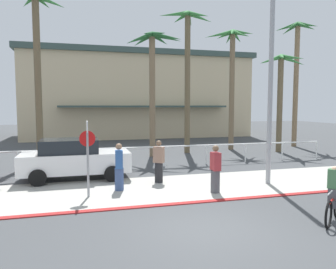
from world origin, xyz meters
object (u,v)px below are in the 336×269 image
Objects in this scene: cyclist_red_0 at (334,195)px; pedestrian_2 at (215,171)px; palm_tree_5 at (281,80)px; stop_sign_bike_lane at (88,148)px; pedestrian_0 at (159,163)px; palm_tree_1 at (36,44)px; palm_tree_4 at (232,59)px; palm_tree_6 at (297,57)px; palm_tree_2 at (153,60)px; pedestrian_1 at (119,169)px; car_white_1 at (74,159)px; palm_tree_3 at (188,53)px; streetlight_curb at (274,73)px.

cyclist_red_0 is 3.92m from pedestrian_2.
stop_sign_bike_lane is at bearing -148.21° from palm_tree_5.
palm_tree_5 is 12.32m from pedestrian_0.
palm_tree_4 is at bearing 9.62° from palm_tree_1.
cyclist_red_0 is (-9.17, -14.16, -5.95)m from palm_tree_6.
palm_tree_2 reaches higher than pedestrian_1.
palm_tree_4 reaches higher than car_white_1.
palm_tree_3 is 10.18m from pedestrian_0.
palm_tree_6 is at bearing 7.58° from palm_tree_1.
palm_tree_3 is at bearing 8.17° from palm_tree_1.
pedestrian_0 is (-9.78, -6.38, -3.95)m from palm_tree_5.
car_white_1 is at bearing -159.54° from palm_tree_5.
stop_sign_bike_lane is at bearing 147.03° from cyclist_red_0.
palm_tree_6 reaches higher than pedestrian_1.
palm_tree_5 is (2.52, -2.07, -1.51)m from palm_tree_4.
streetlight_curb reaches higher than pedestrian_2.
palm_tree_4 is at bearing 49.33° from pedestrian_0.
streetlight_curb is at bearing -71.33° from palm_tree_2.
stop_sign_bike_lane is 0.29× the size of palm_tree_1.
pedestrian_0 is at bearing -146.88° from palm_tree_5.
car_white_1 is (-7.33, 3.08, -3.41)m from streetlight_curb.
pedestrian_1 is at bearing -111.57° from palm_tree_2.
palm_tree_4 is at bearing 72.46° from streetlight_curb.
stop_sign_bike_lane reaches higher than cyclist_red_0.
palm_tree_6 is (11.33, 2.01, 0.89)m from palm_tree_2.
pedestrian_1 is (-8.93, -9.26, -5.44)m from palm_tree_4.
stop_sign_bike_lane is 1.51× the size of pedestrian_0.
palm_tree_6 is 5.34× the size of pedestrian_1.
palm_tree_3 is at bearing 92.05° from streetlight_curb.
stop_sign_bike_lane is 0.31× the size of palm_tree_4.
cyclist_red_0 is at bearing -32.97° from stop_sign_bike_lane.
pedestrian_2 is at bearing -20.61° from pedestrian_1.
palm_tree_4 is at bearing 13.25° from palm_tree_3.
streetlight_curb is 10.67m from palm_tree_4.
pedestrian_1 is (-5.44, -8.44, -5.59)m from palm_tree_3.
palm_tree_3 reaches higher than cyclist_red_0.
pedestrian_0 is (2.77, 1.40, -0.89)m from stop_sign_bike_lane.
palm_tree_2 is 0.81× the size of palm_tree_6.
car_white_1 is at bearing 133.87° from cyclist_red_0.
stop_sign_bike_lane is 0.28× the size of palm_tree_3.
palm_tree_2 reaches higher than stop_sign_bike_lane.
palm_tree_4 is (5.95, 1.74, 0.50)m from palm_tree_2.
palm_tree_6 reaches higher than palm_tree_4.
streetlight_curb reaches higher than car_white_1.
palm_tree_3 is 0.98× the size of palm_tree_6.
palm_tree_6 is 18.35m from car_white_1.
stop_sign_bike_lane is at bearing -146.72° from palm_tree_6.
palm_tree_5 is at bearing 32.14° from pedestrian_1.
pedestrian_1 reaches higher than car_white_1.
car_white_1 is 2.93× the size of cyclist_red_0.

